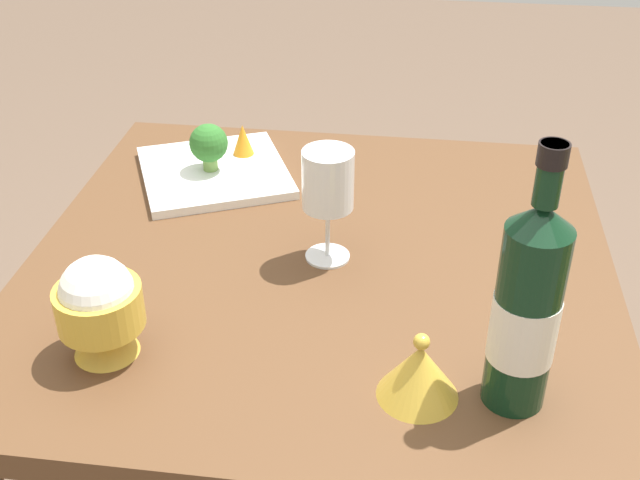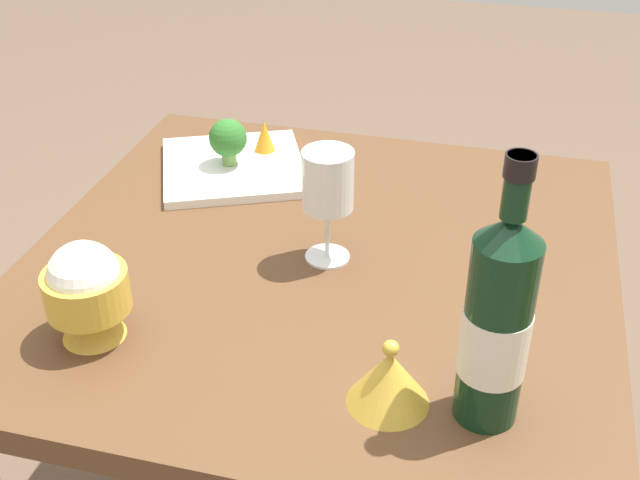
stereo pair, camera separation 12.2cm
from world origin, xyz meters
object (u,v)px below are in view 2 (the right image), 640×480
object	(u,v)px
wine_bottle	(497,322)
broccoli_floret	(228,139)
wine_glass	(328,182)
serving_plate	(233,167)
carrot_garnish_left	(265,136)
rice_bowl	(86,290)
rice_bowl_lid	(389,378)

from	to	relation	value
wine_bottle	broccoli_floret	distance (m)	0.71
wine_bottle	wine_glass	size ratio (longest dim) A/B	1.89
serving_plate	carrot_garnish_left	xyz separation A→B (m)	(-0.07, 0.04, 0.04)
wine_glass	rice_bowl	bearing A→B (deg)	-44.41
serving_plate	broccoli_floret	xyz separation A→B (m)	(0.00, -0.00, 0.06)
wine_bottle	rice_bowl_lid	size ratio (longest dim) A/B	3.38
rice_bowl	broccoli_floret	xyz separation A→B (m)	(-0.49, 0.02, -0.01)
wine_bottle	serving_plate	xyz separation A→B (m)	(-0.51, -0.49, -0.13)
wine_bottle	carrot_garnish_left	world-z (taller)	wine_bottle
serving_plate	wine_glass	bearing A→B (deg)	45.53
serving_plate	carrot_garnish_left	world-z (taller)	carrot_garnish_left
serving_plate	carrot_garnish_left	bearing A→B (deg)	148.39
rice_bowl	broccoli_floret	world-z (taller)	rice_bowl
wine_glass	serving_plate	bearing A→B (deg)	-134.47
rice_bowl	carrot_garnish_left	size ratio (longest dim) A/B	2.46
wine_bottle	wine_glass	distance (m)	0.38
wine_bottle	rice_bowl_lid	distance (m)	0.15
wine_bottle	rice_bowl_lid	xyz separation A→B (m)	(0.01, -0.11, -0.10)
broccoli_floret	carrot_garnish_left	xyz separation A→B (m)	(-0.07, 0.04, -0.02)
rice_bowl_lid	carrot_garnish_left	distance (m)	0.67
rice_bowl	carrot_garnish_left	distance (m)	0.56
serving_plate	wine_bottle	bearing A→B (deg)	44.29
wine_bottle	carrot_garnish_left	xyz separation A→B (m)	(-0.57, -0.45, -0.09)
rice_bowl	rice_bowl_lid	distance (m)	0.40
carrot_garnish_left	broccoli_floret	bearing A→B (deg)	-32.93
rice_bowl	wine_glass	bearing A→B (deg)	135.59
rice_bowl_lid	serving_plate	world-z (taller)	rice_bowl_lid
rice_bowl	wine_bottle	bearing A→B (deg)	88.27
wine_glass	carrot_garnish_left	xyz separation A→B (m)	(-0.30, -0.19, -0.08)
wine_glass	broccoli_floret	xyz separation A→B (m)	(-0.23, -0.24, -0.06)
wine_glass	serving_plate	size ratio (longest dim) A/B	0.54
rice_bowl_lid	wine_bottle	bearing A→B (deg)	95.67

